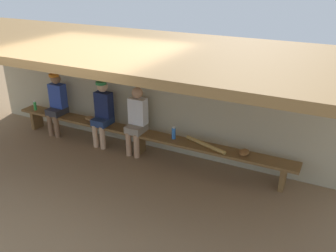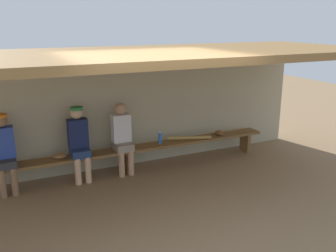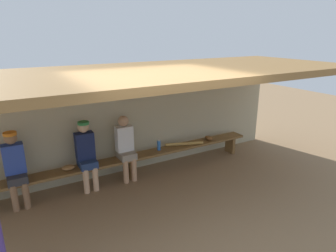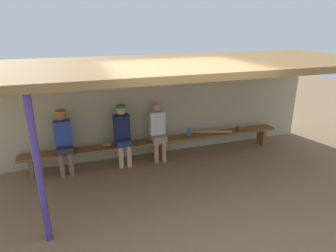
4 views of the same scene
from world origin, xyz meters
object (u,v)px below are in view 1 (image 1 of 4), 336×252
(player_with_sunglasses, at_px, (103,111))
(baseball_glove_tan, at_px, (90,119))
(player_in_blue, at_px, (57,101))
(water_bottle_clear, at_px, (174,133))
(baseball_bat, at_px, (205,145))
(water_bottle_orange, at_px, (35,106))
(player_rightmost, at_px, (137,118))
(bench, at_px, (140,135))
(baseball_glove_worn, at_px, (244,152))

(player_with_sunglasses, height_order, baseball_glove_tan, player_with_sunglasses)
(player_in_blue, height_order, water_bottle_clear, player_in_blue)
(water_bottle_clear, xyz_separation_m, baseball_bat, (0.64, -0.03, -0.08))
(water_bottle_orange, bearing_deg, player_rightmost, 1.13)
(bench, distance_m, baseball_glove_tan, 1.21)
(player_with_sunglasses, distance_m, baseball_glove_tan, 0.42)
(baseball_glove_worn, bearing_deg, player_rightmost, 99.75)
(bench, distance_m, player_rightmost, 0.35)
(baseball_glove_worn, bearing_deg, bench, 99.83)
(water_bottle_orange, xyz_separation_m, baseball_bat, (4.05, 0.05, -0.07))
(player_rightmost, bearing_deg, player_in_blue, 179.99)
(player_rightmost, distance_m, water_bottle_orange, 2.63)
(bench, height_order, baseball_bat, baseball_bat)
(player_in_blue, bearing_deg, bench, -0.10)
(baseball_glove_tan, xyz_separation_m, baseball_bat, (2.57, -0.01, -0.01))
(water_bottle_clear, distance_m, baseball_glove_worn, 1.35)
(player_in_blue, distance_m, water_bottle_clear, 2.80)
(water_bottle_clear, height_order, baseball_bat, water_bottle_clear)
(bench, height_order, water_bottle_orange, water_bottle_orange)
(water_bottle_orange, distance_m, baseball_glove_worn, 4.75)
(player_in_blue, relative_size, baseball_glove_tan, 5.60)
(water_bottle_clear, bearing_deg, player_in_blue, -179.48)
(baseball_glove_worn, bearing_deg, baseball_bat, 100.03)
(player_with_sunglasses, height_order, water_bottle_orange, player_with_sunglasses)
(water_bottle_clear, relative_size, baseball_glove_tan, 0.99)
(bench, bearing_deg, player_with_sunglasses, 179.76)
(player_rightmost, height_order, baseball_bat, player_rightmost)
(player_with_sunglasses, relative_size, baseball_bat, 1.53)
(baseball_bat, bearing_deg, player_in_blue, -160.55)
(baseball_glove_tan, bearing_deg, player_rightmost, 4.94)
(player_in_blue, relative_size, player_rightmost, 1.01)
(water_bottle_clear, distance_m, baseball_glove_tan, 1.93)
(water_bottle_clear, xyz_separation_m, baseball_glove_worn, (1.35, -0.03, -0.07))
(baseball_glove_tan, bearing_deg, baseball_bat, 5.17)
(baseball_glove_tan, bearing_deg, player_with_sunglasses, 3.76)
(water_bottle_clear, distance_m, water_bottle_orange, 3.40)
(water_bottle_orange, bearing_deg, baseball_glove_tan, 2.42)
(water_bottle_clear, relative_size, baseball_bat, 0.27)
(player_with_sunglasses, bearing_deg, baseball_bat, -0.09)
(player_in_blue, xyz_separation_m, baseball_glove_worn, (4.14, 0.00, -0.24))
(bench, distance_m, baseball_bat, 1.36)
(water_bottle_orange, bearing_deg, player_in_blue, 4.87)
(bench, bearing_deg, baseball_bat, -0.00)
(bench, relative_size, player_with_sunglasses, 4.46)
(player_in_blue, relative_size, player_with_sunglasses, 1.00)
(bench, height_order, water_bottle_clear, water_bottle_clear)
(water_bottle_clear, bearing_deg, baseball_bat, -2.57)
(player_rightmost, bearing_deg, player_with_sunglasses, 179.96)
(player_with_sunglasses, bearing_deg, bench, -0.24)
(water_bottle_clear, bearing_deg, baseball_glove_tan, -179.56)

